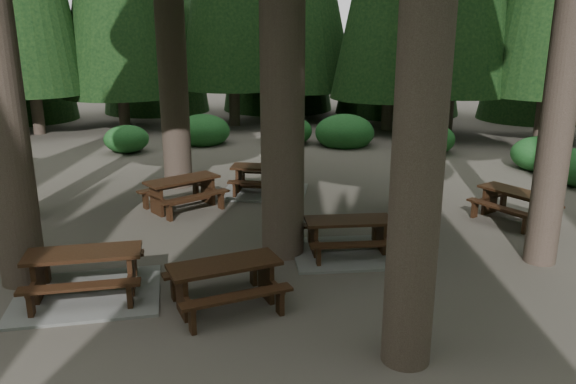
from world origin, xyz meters
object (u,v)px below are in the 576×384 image
at_px(picnic_table_a, 348,243).
at_px(picnic_table_c, 264,184).
at_px(picnic_table_d, 515,201).
at_px(picnic_table_f, 86,281).
at_px(picnic_table_e, 225,278).
at_px(picnic_table_b, 183,189).

bearing_deg(picnic_table_a, picnic_table_c, 107.04).
height_order(picnic_table_a, picnic_table_c, picnic_table_c).
xyz_separation_m(picnic_table_d, picnic_table_f, (-6.16, -7.34, -0.21)).
xyz_separation_m(picnic_table_c, picnic_table_e, (2.56, -6.15, 0.25)).
height_order(picnic_table_a, picnic_table_b, picnic_table_b).
distance_m(picnic_table_e, picnic_table_f, 2.43).
bearing_deg(picnic_table_c, picnic_table_b, -137.86).
bearing_deg(picnic_table_c, picnic_table_f, -107.20).
height_order(picnic_table_b, picnic_table_d, picnic_table_b).
bearing_deg(picnic_table_f, picnic_table_e, -20.43).
bearing_deg(picnic_table_e, picnic_table_a, 20.92).
bearing_deg(picnic_table_a, picnic_table_b, 136.34).
relative_size(picnic_table_d, picnic_table_f, 0.69).
bearing_deg(picnic_table_e, picnic_table_c, 62.68).
xyz_separation_m(picnic_table_b, picnic_table_c, (1.17, 2.15, -0.26)).
bearing_deg(picnic_table_c, picnic_table_e, -86.67).
bearing_deg(picnic_table_a, picnic_table_f, -163.80).
relative_size(picnic_table_a, picnic_table_f, 0.91).
bearing_deg(picnic_table_d, picnic_table_e, -90.66).
bearing_deg(picnic_table_e, picnic_table_b, 83.08).
bearing_deg(picnic_table_a, picnic_table_d, 20.94).
relative_size(picnic_table_c, picnic_table_f, 0.89).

